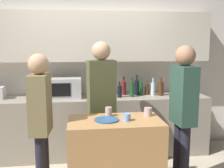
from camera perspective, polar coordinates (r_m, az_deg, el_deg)
The scene contains 20 objects.
back_wall at distance 4.22m, azimuth -4.87°, elevation 6.26°, with size 6.40×0.40×2.70m.
back_counter at distance 4.14m, azimuth -4.51°, elevation -9.04°, with size 3.60×0.62×0.91m.
kitchen_island at distance 2.98m, azimuth 0.63°, elevation -16.23°, with size 1.00×0.57×0.91m.
microwave at distance 4.03m, azimuth -10.45°, elevation -0.78°, with size 0.52×0.39×0.30m.
potted_plant at distance 4.35m, azimuth 15.42°, elevation 0.38°, with size 0.14×0.14×0.39m.
bottle_0 at distance 3.98m, azimuth 1.65°, elevation -1.61°, with size 0.07×0.07×0.24m.
bottle_1 at distance 4.17m, azimuth 2.55°, elevation -0.85°, with size 0.08×0.08×0.29m.
bottle_2 at distance 4.02m, azimuth 4.37°, elevation -1.19°, with size 0.07×0.07×0.30m.
bottle_3 at distance 4.17m, azimuth 5.38°, elevation -0.72°, with size 0.07×0.07×0.32m.
bottle_4 at distance 4.17m, azimuth 6.33°, elevation -1.04°, with size 0.07×0.07×0.27m.
bottle_5 at distance 4.22m, azimuth 7.62°, elevation -1.10°, with size 0.06×0.06×0.24m.
bottle_6 at distance 4.19m, azimuth 8.91°, elevation -1.01°, with size 0.07×0.07×0.27m.
bottle_7 at distance 4.19m, azimuth 10.59°, elevation -0.96°, with size 0.08×0.08×0.29m.
plate_on_island at distance 2.80m, azimuth -1.18°, elevation -7.80°, with size 0.26×0.26×0.01m.
cup_0 at distance 2.78m, azimuth 3.24°, elevation -7.23°, with size 0.08×0.08×0.08m.
cup_1 at distance 2.99m, azimuth 7.84°, elevation -6.00°, with size 0.09×0.09×0.09m.
cup_2 at distance 2.94m, azimuth -0.75°, elevation -6.06°, with size 0.08×0.08×0.11m.
person_left at distance 3.05m, azimuth 15.23°, elevation -4.82°, with size 0.22×0.35×1.70m.
person_center at distance 3.30m, azimuth -2.30°, elevation -2.92°, with size 0.37×0.25×1.75m.
person_right at distance 2.87m, azimuth -15.27°, elevation -6.87°, with size 0.21×0.35×1.62m.
Camera 1 is at (-0.18, -2.55, 1.72)m, focal length 42.00 mm.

